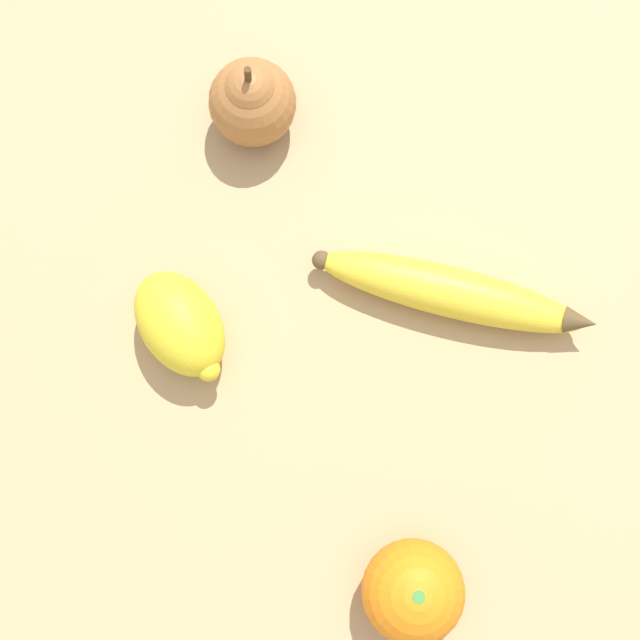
{
  "coord_description": "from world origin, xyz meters",
  "views": [
    {
      "loc": [
        -0.0,
        0.06,
        0.64
      ],
      "look_at": [
        0.05,
        -0.05,
        0.03
      ],
      "focal_mm": 50.0,
      "sensor_mm": 36.0,
      "label": 1
    }
  ],
  "objects_px": {
    "pear": "(250,100)",
    "lemon": "(178,323)",
    "banana": "(451,292)",
    "orange": "(411,590)"
  },
  "relations": [
    {
      "from": "pear",
      "to": "lemon",
      "type": "bearing_deg",
      "value": 96.76
    },
    {
      "from": "orange",
      "to": "lemon",
      "type": "distance_m",
      "value": 0.24
    },
    {
      "from": "banana",
      "to": "lemon",
      "type": "relative_size",
      "value": 2.12
    },
    {
      "from": "pear",
      "to": "lemon",
      "type": "height_order",
      "value": "pear"
    },
    {
      "from": "banana",
      "to": "orange",
      "type": "height_order",
      "value": "orange"
    },
    {
      "from": "pear",
      "to": "lemon",
      "type": "relative_size",
      "value": 0.84
    },
    {
      "from": "banana",
      "to": "pear",
      "type": "bearing_deg",
      "value": 150.46
    },
    {
      "from": "pear",
      "to": "orange",
      "type": "bearing_deg",
      "value": 130.92
    },
    {
      "from": "banana",
      "to": "orange",
      "type": "distance_m",
      "value": 0.21
    },
    {
      "from": "banana",
      "to": "orange",
      "type": "relative_size",
      "value": 3.06
    }
  ]
}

